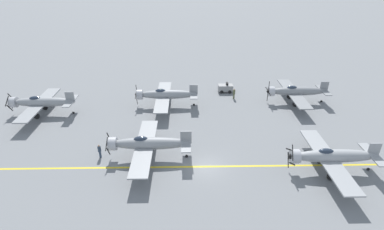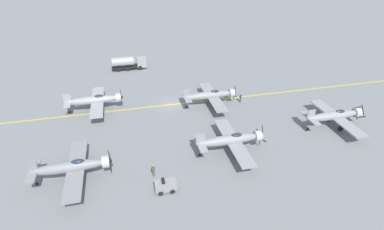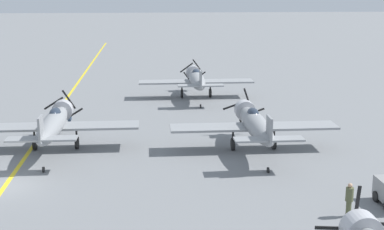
% 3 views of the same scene
% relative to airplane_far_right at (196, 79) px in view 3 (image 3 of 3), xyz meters
% --- Properties ---
extents(ground_plane, '(400.00, 400.00, 0.00)m').
position_rel_airplane_far_right_xyz_m(ground_plane, '(-13.59, -24.11, -2.01)').
color(ground_plane, slate).
extents(taxiway_stripe, '(0.30, 160.00, 0.01)m').
position_rel_airplane_far_right_xyz_m(taxiway_stripe, '(-13.59, -24.11, -2.01)').
color(taxiway_stripe, yellow).
rests_on(taxiway_stripe, ground).
extents(airplane_far_right, '(12.00, 9.98, 3.65)m').
position_rel_airplane_far_right_xyz_m(airplane_far_right, '(0.00, 0.00, 0.00)').
color(airplane_far_right, gray).
rests_on(airplane_far_right, ground).
extents(airplane_mid_center, '(12.00, 9.98, 3.65)m').
position_rel_airplane_far_right_xyz_m(airplane_mid_center, '(-11.74, -17.38, -0.00)').
color(airplane_mid_center, gray).
rests_on(airplane_mid_center, ground).
extents(airplane_mid_right, '(12.00, 9.98, 3.73)m').
position_rel_airplane_far_right_xyz_m(airplane_mid_right, '(2.50, -18.60, -0.00)').
color(airplane_mid_right, gray).
rests_on(airplane_mid_right, ground).
extents(ground_crew_walking, '(0.40, 0.40, 1.83)m').
position_rel_airplane_far_right_xyz_m(ground_crew_walking, '(5.16, -30.03, -1.01)').
color(ground_crew_walking, '#515638').
rests_on(ground_crew_walking, ground).
extents(ground_crew_inspecting, '(0.39, 0.39, 1.77)m').
position_rel_airplane_far_right_xyz_m(ground_crew_inspecting, '(-11.52, -11.59, -1.04)').
color(ground_crew_inspecting, '#334256').
rests_on(ground_crew_inspecting, ground).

